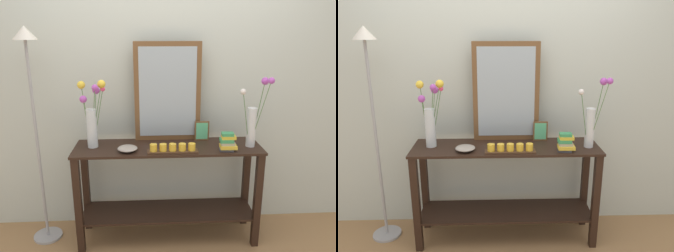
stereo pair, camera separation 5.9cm
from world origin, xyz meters
The scene contains 11 objects.
ground_plane centered at (0.00, 0.00, -0.01)m, with size 7.00×6.00×0.02m, color #997047.
wall_back centered at (0.00, 0.33, 1.35)m, with size 6.40×0.08×2.70m, color beige.
console_table centered at (0.00, 0.00, 0.52)m, with size 1.51×0.41×0.84m.
mirror_leaning centered at (0.01, 0.18, 1.25)m, with size 0.55×0.03×0.82m.
tall_vase_left centered at (-0.60, 0.02, 1.09)m, with size 0.22×0.17×0.54m.
vase_right centered at (0.67, -0.04, 1.06)m, with size 0.25×0.16×0.57m.
candle_tray centered at (0.03, -0.13, 0.86)m, with size 0.39×0.09×0.07m.
picture_frame_small centered at (0.30, 0.14, 0.92)m, with size 0.12×0.01×0.17m.
decorative_bowl centered at (-0.32, -0.10, 0.86)m, with size 0.15×0.15×0.04m.
book_stack centered at (0.46, -0.12, 0.90)m, with size 0.14×0.10×0.14m.
floor_lamp centered at (-1.05, 0.04, 1.20)m, with size 0.24×0.24×1.77m.
Camera 1 is at (-0.14, -2.51, 1.75)m, focal length 35.26 mm.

